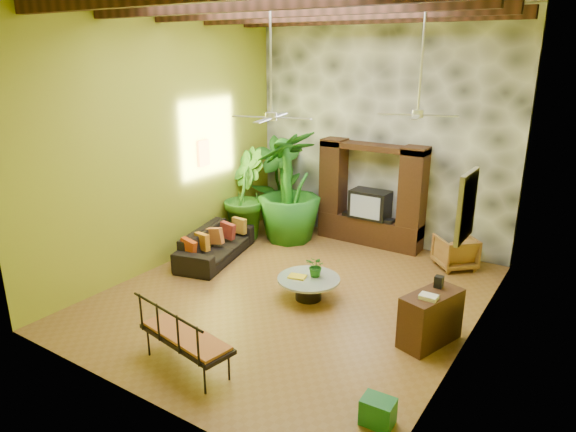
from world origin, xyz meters
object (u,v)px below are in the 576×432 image
Objects in this scene: iron_bench at (182,335)px; side_console at (431,318)px; tall_plant_b at (244,194)px; tall_plant_c at (289,186)px; ceiling_fan_back at (419,101)px; wicker_armchair at (455,252)px; green_bin at (378,412)px; entertainment_center at (370,202)px; sofa at (216,244)px; coffee_table at (309,285)px; ceiling_fan_front at (271,103)px; tall_plant_a at (278,184)px.

iron_bench is 1.56× the size of side_console.
tall_plant_c is (0.98, 0.41, 0.23)m from tall_plant_b.
wicker_armchair is (0.44, 1.60, -3.07)m from ceiling_fan_back.
tall_plant_b is 6.76m from green_bin.
entertainment_center is at bearing 129.57° from ceiling_fan_back.
tall_plant_c is at bearing -34.36° from sofa.
tall_plant_b reaches higher than side_console.
tall_plant_c is 5.37m from iron_bench.
coffee_table is at bearing -137.51° from ceiling_fan_back.
ceiling_fan_front is 4.09m from tall_plant_b.
tall_plant_b is at bearing 170.51° from ceiling_fan_back.
coffee_table is 3.27m from green_bin.
entertainment_center reaches higher than side_console.
tall_plant_c is at bearing 129.66° from coffee_table.
side_console is at bearing 54.23° from iron_bench.
entertainment_center is 4.25m from side_console.
green_bin is at bearing -38.80° from tall_plant_b.
ceiling_fan_front is at bearing -43.71° from tall_plant_b.
ceiling_fan_back reaches higher than tall_plant_a.
green_bin is (5.23, -4.20, -0.87)m from tall_plant_b.
green_bin is at bearing -44.60° from coffee_table.
coffee_table is 2.80m from iron_bench.
tall_plant_c is 4.96m from side_console.
ceiling_fan_back is at bearing 77.21° from iron_bench.
tall_plant_b is (-0.28, -0.96, -0.08)m from tall_plant_a.
sofa is at bearing -89.36° from tall_plant_a.
iron_bench is (-2.08, -5.56, 0.21)m from wicker_armchair.
tall_plant_a is at bearing 132.36° from coffee_table.
coffee_table is 2.90× the size of green_bin.
green_bin is (4.94, -5.16, -0.95)m from tall_plant_a.
iron_bench is at bearing -112.54° from ceiling_fan_back.
green_bin is (1.02, -3.50, -3.24)m from ceiling_fan_back.
ceiling_fan_front is at bearing -93.24° from entertainment_center.
entertainment_center is at bearing 95.24° from coffee_table.
tall_plant_b is at bearing -157.35° from tall_plant_c.
wicker_armchair reaches higher than green_bin.
sofa is 1.38× the size of iron_bench.
wicker_armchair is at bearing 117.31° from side_console.
tall_plant_b is 5.35m from iron_bench.
tall_plant_c is (-3.23, 1.11, -2.13)m from ceiling_fan_back.
iron_bench is at bearing 25.25° from wicker_armchair.
ceiling_fan_back is at bearing 41.63° from ceiling_fan_front.
tall_plant_b reaches higher than iron_bench.
ceiling_fan_back is (1.60, -1.94, 2.44)m from entertainment_center.
ceiling_fan_front is 3.72m from iron_bench.
side_console is (4.84, -0.75, 0.09)m from sofa.
side_console is at bearing 3.57° from ceiling_fan_front.
wicker_armchair is 4.43m from tall_plant_a.
sofa is (-3.90, -0.68, -3.09)m from ceiling_fan_back.
tall_plant_a reaches higher than coffee_table.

